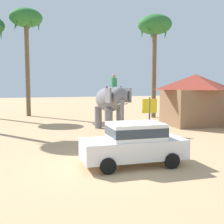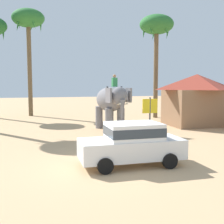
% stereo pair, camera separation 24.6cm
% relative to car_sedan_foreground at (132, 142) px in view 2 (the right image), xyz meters
% --- Properties ---
extents(ground_plane, '(120.00, 120.00, 0.00)m').
position_rel_car_sedan_foreground_xyz_m(ground_plane, '(-0.69, 0.15, -0.93)').
color(ground_plane, tan).
extents(car_sedan_foreground, '(4.15, 1.98, 1.70)m').
position_rel_car_sedan_foreground_xyz_m(car_sedan_foreground, '(0.00, 0.00, 0.00)').
color(car_sedan_foreground, white).
rests_on(car_sedan_foreground, ground).
extents(elephant_with_mahout, '(1.97, 3.96, 3.88)m').
position_rel_car_sedan_foreground_xyz_m(elephant_with_mahout, '(1.69, 8.48, 1.06)').
color(elephant_with_mahout, slate).
rests_on(elephant_with_mahout, ground).
extents(palm_tree_behind_elephant, '(3.20, 3.20, 9.71)m').
position_rel_car_sedan_foreground_xyz_m(palm_tree_behind_elephant, '(7.95, 14.35, 7.53)').
color(palm_tree_behind_elephant, brown).
rests_on(palm_tree_behind_elephant, ground).
extents(palm_tree_far_back, '(3.20, 3.20, 10.66)m').
position_rel_car_sedan_foreground_xyz_m(palm_tree_far_back, '(-3.55, 19.51, 8.38)').
color(palm_tree_far_back, brown).
rests_on(palm_tree_far_back, ground).
extents(roadside_hut, '(5.23, 4.47, 4.00)m').
position_rel_car_sedan_foreground_xyz_m(roadside_hut, '(8.81, 8.82, 1.20)').
color(roadside_hut, '#8C6647').
rests_on(roadside_hut, ground).
extents(signboard_yellow, '(1.00, 0.10, 2.40)m').
position_rel_car_sedan_foreground_xyz_m(signboard_yellow, '(3.49, 5.92, 0.76)').
color(signboard_yellow, '#4C4C51').
rests_on(signboard_yellow, ground).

